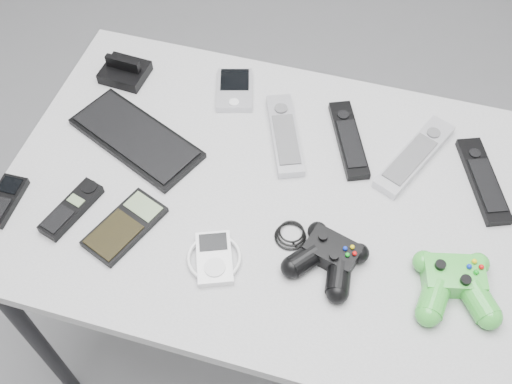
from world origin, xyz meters
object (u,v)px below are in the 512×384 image
(pda, at_px, (235,89))
(desk, at_px, (279,211))
(remote_silver_b, at_px, (415,155))
(calculator, at_px, (125,226))
(mp3_player, at_px, (214,258))
(remote_silver_a, at_px, (285,134))
(remote_black_b, at_px, (483,180))
(controller_green, at_px, (455,283))
(cordless_handset, at_px, (71,209))
(controller_black, at_px, (329,256))
(remote_black_a, at_px, (349,139))
(mobile_phone, at_px, (3,200))
(pda_keyboard, at_px, (136,138))

(pda, bearing_deg, desk, -70.96)
(pda, xyz_separation_m, remote_silver_b, (0.41, -0.08, 0.00))
(calculator, xyz_separation_m, mp3_player, (0.18, -0.02, 0.00))
(remote_silver_a, height_order, remote_silver_b, same)
(remote_black_b, bearing_deg, controller_green, -119.93)
(remote_silver_b, distance_m, cordless_handset, 0.69)
(desk, bearing_deg, controller_black, -45.73)
(remote_black_a, xyz_separation_m, cordless_handset, (-0.48, -0.32, 0.00))
(cordless_handset, height_order, controller_black, controller_black)
(remote_black_b, distance_m, controller_green, 0.26)
(desk, distance_m, remote_black_a, 0.21)
(desk, height_order, mobile_phone, mobile_phone)
(remote_silver_b, xyz_separation_m, mp3_player, (-0.32, -0.34, -0.00))
(remote_silver_b, height_order, controller_black, controller_black)
(desk, xyz_separation_m, mobile_phone, (-0.51, -0.17, 0.07))
(remote_black_b, bearing_deg, mp3_player, -167.27)
(mobile_phone, relative_size, calculator, 0.72)
(pda, height_order, remote_silver_b, remote_silver_b)
(remote_black_b, bearing_deg, controller_black, -156.42)
(pda_keyboard, height_order, remote_silver_a, remote_silver_a)
(mobile_phone, height_order, controller_green, controller_green)
(remote_silver_a, distance_m, mp3_player, 0.32)
(remote_black_a, height_order, controller_black, controller_black)
(desk, distance_m, remote_silver_b, 0.30)
(remote_silver_a, relative_size, mp3_player, 2.02)
(remote_black_b, bearing_deg, desk, 178.11)
(desk, relative_size, mobile_phone, 9.62)
(pda_keyboard, height_order, mobile_phone, mobile_phone)
(pda_keyboard, height_order, remote_black_b, remote_black_b)
(desk, height_order, remote_silver_b, remote_silver_b)
(pda, bearing_deg, controller_green, -50.86)
(controller_black, bearing_deg, pda, 144.89)
(mobile_phone, distance_m, mp3_player, 0.43)
(mobile_phone, xyz_separation_m, cordless_handset, (0.14, 0.02, 0.00))
(controller_black, bearing_deg, remote_silver_b, 83.42)
(desk, bearing_deg, mobile_phone, -161.62)
(pda, xyz_separation_m, cordless_handset, (-0.21, -0.39, 0.00))
(pda_keyboard, xyz_separation_m, mobile_phone, (-0.19, -0.22, 0.00))
(mp3_player, bearing_deg, pda, 80.48)
(mp3_player, bearing_deg, remote_black_a, 40.48)
(cordless_handset, xyz_separation_m, controller_green, (0.72, 0.04, 0.01))
(remote_black_a, height_order, cordless_handset, cordless_handset)
(mp3_player, bearing_deg, desk, 44.52)
(mp3_player, xyz_separation_m, controller_black, (0.20, 0.05, 0.01))
(calculator, bearing_deg, desk, 52.73)
(pda_keyboard, distance_m, cordless_handset, 0.21)
(desk, distance_m, calculator, 0.31)
(remote_silver_b, distance_m, controller_green, 0.30)
(mp3_player, bearing_deg, controller_green, -13.55)
(remote_silver_a, relative_size, controller_black, 0.95)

